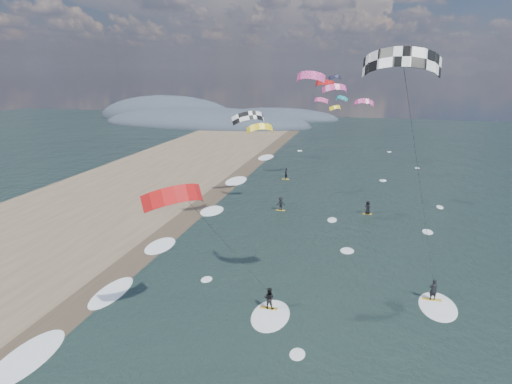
# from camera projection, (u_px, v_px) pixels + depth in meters

# --- Properties ---
(ground) EXTENTS (260.00, 260.00, 0.00)m
(ground) POSITION_uv_depth(u_px,v_px,m) (219.00, 369.00, 24.27)
(ground) COLOR black
(ground) RESTS_ON ground
(sand_strip) EXTENTS (26.00, 240.00, 0.00)m
(sand_strip) POSITION_uv_depth(u_px,v_px,m) (10.00, 253.00, 39.41)
(sand_strip) COLOR brown
(sand_strip) RESTS_ON ground
(wet_sand_strip) EXTENTS (3.00, 240.00, 0.00)m
(wet_sand_strip) POSITION_uv_depth(u_px,v_px,m) (126.00, 268.00, 36.48)
(wet_sand_strip) COLOR #382D23
(wet_sand_strip) RESTS_ON ground
(coastal_hills) EXTENTS (80.00, 41.00, 15.00)m
(coastal_hills) POSITION_uv_depth(u_px,v_px,m) (199.00, 121.00, 135.29)
(coastal_hills) COLOR #3D4756
(coastal_hills) RESTS_ON ground
(kitesurfer_near_a) EXTENTS (7.63, 8.32, 17.85)m
(kitesurfer_near_a) POSITION_uv_depth(u_px,v_px,m) (411.00, 122.00, 23.82)
(kitesurfer_near_a) COLOR gold
(kitesurfer_near_a) RESTS_ON ground
(kitesurfer_near_b) EXTENTS (6.84, 9.13, 11.28)m
(kitesurfer_near_b) POSITION_uv_depth(u_px,v_px,m) (215.00, 238.00, 25.01)
(kitesurfer_near_b) COLOR gold
(kitesurfer_near_b) RESTS_ON ground
(far_kitesurfers) EXTENTS (13.33, 15.41, 1.80)m
(far_kitesurfers) POSITION_uv_depth(u_px,v_px,m) (305.00, 196.00, 53.75)
(far_kitesurfers) COLOR gold
(far_kitesurfers) RESTS_ON ground
(bg_kite_field) EXTENTS (14.74, 69.33, 8.84)m
(bg_kite_field) POSITION_uv_depth(u_px,v_px,m) (324.00, 96.00, 70.22)
(bg_kite_field) COLOR #D83F8C
(bg_kite_field) RESTS_ON ground
(shoreline_surf) EXTENTS (2.40, 79.40, 0.11)m
(shoreline_surf) POSITION_uv_depth(u_px,v_px,m) (164.00, 247.00, 40.59)
(shoreline_surf) COLOR white
(shoreline_surf) RESTS_ON ground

